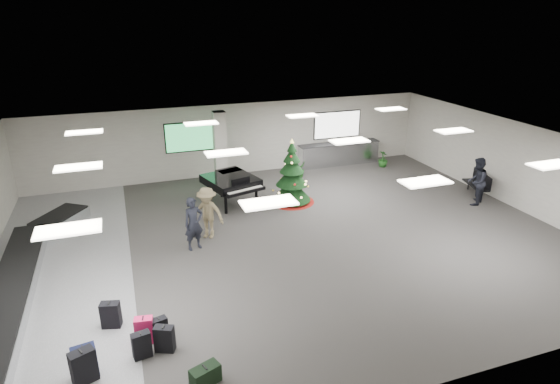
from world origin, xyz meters
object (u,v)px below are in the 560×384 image
object	(u,v)px
grand_piano	(232,182)
potted_plant_left	(301,169)
baggage_carousel	(23,276)
service_counter	(339,154)
christmas_tree	(292,181)
potted_plant_right	(383,159)
traveler_b	(207,213)
pink_suitcase	(144,330)
bench	(478,182)
traveler_bench	(477,181)
traveler_a	(194,224)

from	to	relation	value
grand_piano	potted_plant_left	distance (m)	4.21
baggage_carousel	service_counter	bearing A→B (deg)	27.67
baggage_carousel	grand_piano	bearing A→B (deg)	28.26
christmas_tree	potted_plant_right	world-z (taller)	christmas_tree
traveler_b	potted_plant_left	xyz separation A→B (m)	(5.11, 4.55, -0.50)
christmas_tree	potted_plant_right	bearing A→B (deg)	25.07
service_counter	potted_plant_right	distance (m)	2.13
pink_suitcase	bench	distance (m)	14.33
christmas_tree	bench	bearing A→B (deg)	-13.38
traveler_bench	potted_plant_left	size ratio (longest dim) A/B	2.49
traveler_a	service_counter	bearing A→B (deg)	21.07
potted_plant_left	baggage_carousel	bearing A→B (deg)	-151.68
grand_piano	christmas_tree	bearing A→B (deg)	-30.75
bench	traveler_a	distance (m)	11.66
traveler_a	traveler_b	size ratio (longest dim) A/B	0.98
service_counter	bench	distance (m)	6.52
pink_suitcase	grand_piano	world-z (taller)	grand_piano
christmas_tree	traveler_a	distance (m)	4.96
traveler_b	potted_plant_left	distance (m)	6.86
pink_suitcase	traveler_a	distance (m)	4.51
christmas_tree	potted_plant_left	world-z (taller)	christmas_tree
bench	traveler_bench	xyz separation A→B (m)	(-0.83, -0.79, 0.40)
bench	potted_plant_left	size ratio (longest dim) A/B	2.08
pink_suitcase	christmas_tree	size ratio (longest dim) A/B	0.26
traveler_b	potted_plant_right	xyz separation A→B (m)	(9.34, 4.61, -0.48)
service_counter	grand_piano	xyz separation A→B (m)	(-6.05, -3.08, 0.34)
baggage_carousel	service_counter	size ratio (longest dim) A/B	2.40
service_counter	traveler_b	size ratio (longest dim) A/B	2.32
potted_plant_right	christmas_tree	bearing A→B (deg)	-154.93
christmas_tree	traveler_a	world-z (taller)	christmas_tree
christmas_tree	grand_piano	xyz separation A→B (m)	(-2.23, 0.60, 0.02)
bench	potted_plant_left	distance (m)	7.38
service_counter	traveler_bench	xyz separation A→B (m)	(2.76, -6.23, 0.38)
grand_piano	potted_plant_right	bearing A→B (deg)	-1.19
traveler_a	pink_suitcase	bearing A→B (deg)	-131.07
traveler_a	potted_plant_right	size ratio (longest dim) A/B	2.18
bench	traveler_bench	world-z (taller)	traveler_bench
christmas_tree	bench	world-z (taller)	christmas_tree
service_counter	traveler_bench	world-z (taller)	traveler_bench
christmas_tree	bench	xyz separation A→B (m)	(7.40, -1.76, -0.35)
potted_plant_right	traveler_bench	bearing A→B (deg)	-80.17
potted_plant_left	potted_plant_right	xyz separation A→B (m)	(4.23, 0.07, 0.02)
pink_suitcase	potted_plant_right	distance (m)	14.99
traveler_a	grand_piano	bearing A→B (deg)	41.18
baggage_carousel	potted_plant_left	bearing A→B (deg)	28.32
baggage_carousel	potted_plant_right	size ratio (longest dim) A/B	12.34
potted_plant_left	traveler_bench	bearing A→B (deg)	-45.04
traveler_a	traveler_b	distance (m)	0.85
service_counter	traveler_a	size ratio (longest dim) A/B	2.37
service_counter	potted_plant_right	world-z (taller)	service_counter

